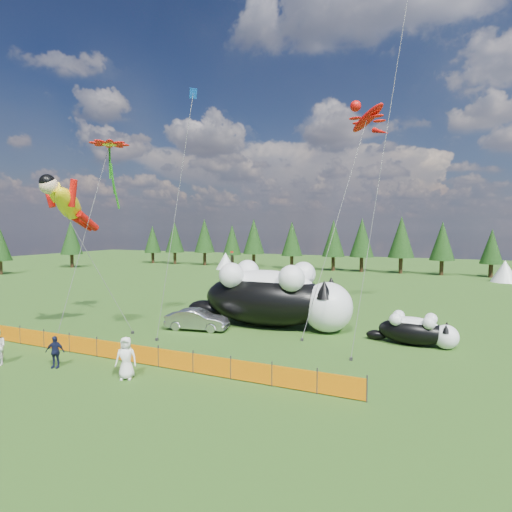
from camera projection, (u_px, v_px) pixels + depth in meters
The scene contains 13 objects.
ground at pixel (177, 348), 22.82m from camera, with size 160.00×160.00×0.00m, color #123309.
safety_fence at pixel (142, 355), 20.04m from camera, with size 22.06×0.06×1.10m.
tree_line at pixel (340, 246), 63.71m from camera, with size 90.00×4.00×8.00m, color black, non-canonical shape.
festival_tents at pixel (412, 268), 54.94m from camera, with size 50.00×3.20×2.80m, color white, non-canonical shape.
cat_large at pixel (274, 296), 27.74m from camera, with size 12.40×4.45×4.48m.
cat_small at pixel (416, 330), 23.35m from camera, with size 5.18×2.15×1.87m.
car at pixel (197, 320), 26.87m from camera, with size 1.47×4.22×1.39m, color #A4A4A9.
spectator_c at pixel (55, 352), 19.56m from camera, with size 0.93×0.47×1.58m, color #141937.
spectator_e at pixel (126, 358), 18.09m from camera, with size 0.94×0.61×1.93m, color white.
superhero_kite at pixel (68, 205), 24.25m from camera, with size 5.42×5.47×10.46m.
gecko_kite at pixel (367, 118), 30.83m from camera, with size 5.67×12.27×17.97m.
flower_kite at pixel (109, 146), 26.35m from camera, with size 3.03×6.52×13.22m.
diamond_kite_a at pixel (191, 109), 26.57m from camera, with size 0.75×4.46×16.65m.
Camera 1 is at (13.08, -18.73, 6.85)m, focal length 28.00 mm.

